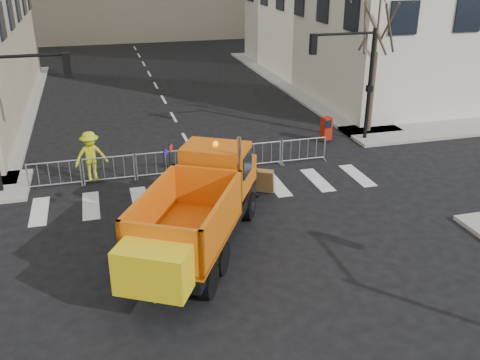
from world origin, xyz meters
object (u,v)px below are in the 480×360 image
object	(u,v)px
cop_a	(221,159)
worker	(91,156)
plow_truck	(198,208)
cop_c	(224,183)
newspaper_box	(326,128)
cop_b	(250,177)

from	to	relation	value
cop_a	worker	world-z (taller)	worker
plow_truck	cop_c	distance (m)	3.11
cop_a	worker	bearing A→B (deg)	-35.58
plow_truck	cop_a	xyz separation A→B (m)	(1.97, 5.34, -0.62)
cop_a	cop_c	xyz separation A→B (m)	(-0.53, -2.62, 0.12)
plow_truck	cop_a	world-z (taller)	plow_truck
cop_a	worker	distance (m)	5.16
cop_c	newspaper_box	world-z (taller)	cop_c
plow_truck	cop_a	size ratio (longest dim) A/B	4.87
cop_c	cop_a	bearing A→B (deg)	-133.40
plow_truck	newspaper_box	xyz separation A→B (m)	(8.02, 8.60, -0.83)
worker	newspaper_box	world-z (taller)	worker
cop_b	cop_c	xyz separation A→B (m)	(-1.23, -0.86, 0.24)
plow_truck	newspaper_box	bearing A→B (deg)	-13.61
cop_c	worker	xyz separation A→B (m)	(-4.50, 3.74, 0.13)
plow_truck	worker	size ratio (longest dim) A/B	4.41
cop_b	worker	distance (m)	6.43
cop_a	cop_b	world-z (taller)	cop_a
plow_truck	cop_b	xyz separation A→B (m)	(2.67, 3.57, -0.74)
cop_c	worker	world-z (taller)	worker
worker	cop_b	bearing A→B (deg)	-38.23
cop_b	worker	size ratio (longest dim) A/B	0.79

